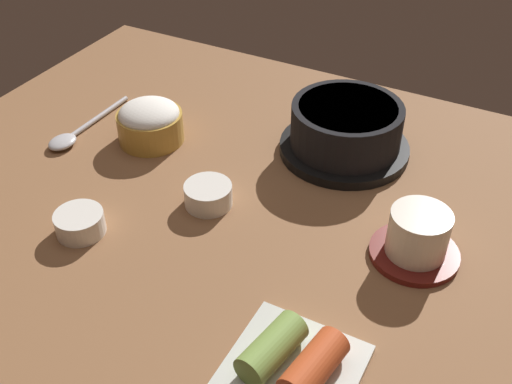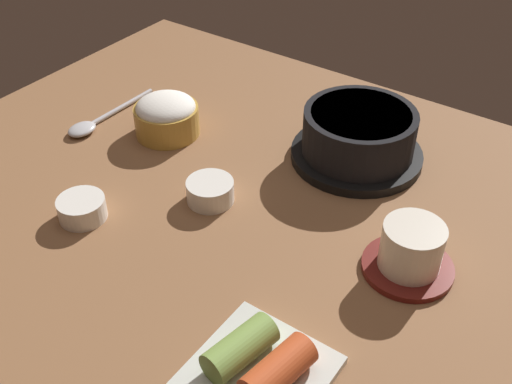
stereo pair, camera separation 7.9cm
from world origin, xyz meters
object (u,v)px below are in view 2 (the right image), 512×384
(stone_pot, at_px, (358,136))
(tea_cup_with_saucer, at_px, (411,251))
(banchan_cup_center, at_px, (210,191))
(rice_bowl, at_px, (166,115))
(side_bowl_near, at_px, (82,208))
(kimchi_plate, at_px, (259,366))
(spoon, at_px, (94,123))

(stone_pot, xyz_separation_m, tea_cup_with_saucer, (0.16, -0.17, -0.01))
(tea_cup_with_saucer, relative_size, banchan_cup_center, 1.70)
(rice_bowl, height_order, side_bowl_near, rice_bowl)
(banchan_cup_center, height_order, kimchi_plate, kimchi_plate)
(stone_pot, bearing_deg, tea_cup_with_saucer, -46.91)
(stone_pot, distance_m, tea_cup_with_saucer, 0.23)
(rice_bowl, relative_size, spoon, 0.55)
(kimchi_plate, distance_m, side_bowl_near, 0.33)
(rice_bowl, bearing_deg, kimchi_plate, -37.36)
(stone_pot, bearing_deg, rice_bowl, -158.54)
(stone_pot, distance_m, kimchi_plate, 0.40)
(side_bowl_near, bearing_deg, stone_pot, 54.79)
(tea_cup_with_saucer, distance_m, kimchi_plate, 0.23)
(stone_pot, xyz_separation_m, kimchi_plate, (0.10, -0.39, -0.02))
(stone_pot, distance_m, side_bowl_near, 0.39)
(rice_bowl, distance_m, side_bowl_near, 0.22)
(kimchi_plate, bearing_deg, spoon, 154.34)
(banchan_cup_center, xyz_separation_m, spoon, (-0.27, 0.04, -0.01))
(stone_pot, bearing_deg, banchan_cup_center, -119.81)
(stone_pot, xyz_separation_m, side_bowl_near, (-0.23, -0.32, -0.02))
(rice_bowl, relative_size, side_bowl_near, 1.59)
(side_bowl_near, bearing_deg, spoon, 133.39)
(rice_bowl, xyz_separation_m, side_bowl_near, (0.04, -0.21, -0.02))
(rice_bowl, relative_size, kimchi_plate, 0.77)
(banchan_cup_center, xyz_separation_m, kimchi_plate, (0.21, -0.19, 0.00))
(tea_cup_with_saucer, height_order, banchan_cup_center, tea_cup_with_saucer)
(kimchi_plate, xyz_separation_m, side_bowl_near, (-0.32, 0.07, -0.00))
(tea_cup_with_saucer, height_order, kimchi_plate, tea_cup_with_saucer)
(stone_pot, relative_size, tea_cup_with_saucer, 1.77)
(rice_bowl, height_order, kimchi_plate, rice_bowl)
(banchan_cup_center, height_order, spoon, banchan_cup_center)
(side_bowl_near, bearing_deg, banchan_cup_center, 47.36)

